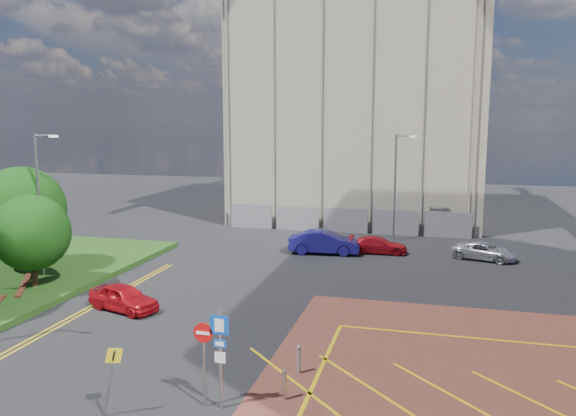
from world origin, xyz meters
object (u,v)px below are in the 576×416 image
at_px(car_red_left, 124,298).
at_px(car_silver_back, 485,251).
at_px(car_blue_back, 324,242).
at_px(lamp_left_far, 40,199).
at_px(car_red_back, 378,245).
at_px(tree_d, 22,209).
at_px(sign_cluster, 214,349).
at_px(warning_sign, 111,373).
at_px(lamp_back, 396,183).
at_px(tree_c, 31,233).

xyz_separation_m(car_red_left, car_silver_back, (17.56, 14.79, -0.07)).
bearing_deg(car_red_left, car_blue_back, -9.91).
bearing_deg(lamp_left_far, car_red_back, 32.92).
relative_size(car_red_left, car_red_back, 0.94).
xyz_separation_m(tree_d, sign_cluster, (16.80, -12.02, -1.92)).
bearing_deg(car_red_back, warning_sign, 163.16).
distance_m(car_red_left, car_red_back, 18.32).
height_order(tree_d, car_red_back, tree_d).
bearing_deg(sign_cluster, car_red_back, 82.46).
height_order(tree_d, warning_sign, tree_d).
bearing_deg(car_silver_back, car_red_back, 105.64).
bearing_deg(sign_cluster, lamp_back, 82.03).
distance_m(sign_cluster, car_red_left, 10.86).
bearing_deg(car_blue_back, tree_d, 114.79).
relative_size(tree_c, warning_sign, 2.18).
distance_m(lamp_back, car_silver_back, 8.57).
relative_size(tree_c, lamp_left_far, 0.61).
bearing_deg(car_red_left, sign_cluster, -117.29).
relative_size(lamp_left_far, lamp_back, 1.00).
distance_m(tree_d, car_red_left, 10.65).
distance_m(sign_cluster, car_silver_back, 24.48).
relative_size(tree_d, lamp_back, 0.76).
bearing_deg(car_red_back, tree_d, 114.70).
bearing_deg(sign_cluster, tree_c, 146.84).
distance_m(warning_sign, car_silver_back, 26.86).
bearing_deg(lamp_back, car_red_back, -100.12).
bearing_deg(sign_cluster, lamp_left_far, 143.18).
xyz_separation_m(warning_sign, car_red_back, (5.78, 23.78, -0.86)).
height_order(tree_c, car_red_back, tree_c).
height_order(tree_c, sign_cluster, tree_c).
bearing_deg(sign_cluster, car_silver_back, 66.15).
bearing_deg(car_red_back, sign_cluster, 169.29).
bearing_deg(lamp_left_far, sign_cluster, -36.82).
bearing_deg(lamp_back, car_blue_back, -127.87).
bearing_deg(lamp_back, car_silver_back, -37.42).
xyz_separation_m(car_red_back, car_silver_back, (6.91, -0.12, -0.01)).
relative_size(sign_cluster, car_blue_back, 0.67).
bearing_deg(tree_d, lamp_back, 36.09).
bearing_deg(lamp_left_far, car_red_left, -26.15).
xyz_separation_m(sign_cluster, warning_sign, (-2.81, -1.31, -0.52)).
bearing_deg(car_silver_back, sign_cluster, 172.77).
relative_size(warning_sign, car_blue_back, 0.47).
xyz_separation_m(tree_c, warning_sign, (10.99, -10.32, -1.76)).
distance_m(lamp_left_far, car_silver_back, 27.39).
relative_size(lamp_back, car_red_back, 2.03).
bearing_deg(car_red_back, lamp_left_far, 119.75).
xyz_separation_m(lamp_back, car_blue_back, (-4.36, -5.61, -3.57)).
bearing_deg(sign_cluster, car_red_left, 135.45).
xyz_separation_m(warning_sign, car_blue_back, (2.23, 22.71, -0.64)).
xyz_separation_m(tree_c, sign_cluster, (13.80, -9.02, -1.24)).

